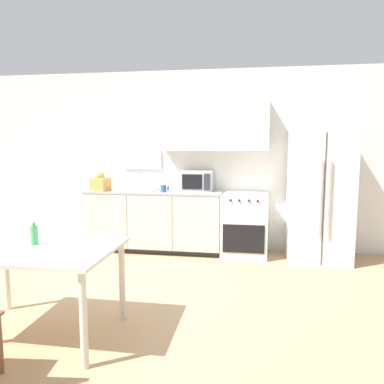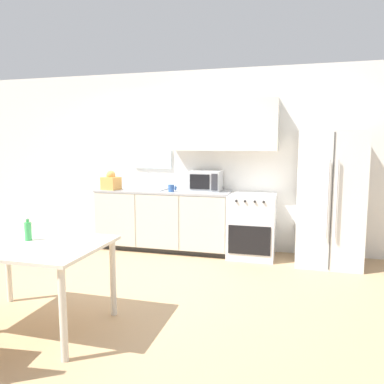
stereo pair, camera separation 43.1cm
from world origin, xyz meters
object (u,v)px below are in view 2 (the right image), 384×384
oven_range (252,226)px  refrigerator (329,198)px  dining_table (29,254)px  coffee_mug (172,188)px  drink_bottle (28,231)px  microwave (206,181)px

oven_range → refrigerator: 1.11m
dining_table → coffee_mug: bearing=79.0°
coffee_mug → oven_range: bearing=6.6°
oven_range → drink_bottle: drink_bottle is taller
oven_range → dining_table: (-1.63, -2.60, 0.22)m
coffee_mug → dining_table: (-0.48, -2.47, -0.30)m
microwave → coffee_mug: microwave is taller
oven_range → coffee_mug: size_ratio=7.40×
microwave → coffee_mug: size_ratio=3.74×
oven_range → microwave: (-0.70, 0.11, 0.61)m
refrigerator → dining_table: refrigerator is taller
microwave → coffee_mug: 0.53m
coffee_mug → drink_bottle: size_ratio=0.57×
refrigerator → microwave: (-1.71, 0.16, 0.17)m
oven_range → dining_table: oven_range is taller
refrigerator → microwave: bearing=174.6°
refrigerator → drink_bottle: bearing=-137.6°
refrigerator → coffee_mug: bearing=-177.7°
microwave → drink_bottle: (-1.00, -2.64, -0.22)m
microwave → dining_table: 2.90m
oven_range → drink_bottle: 3.07m
drink_bottle → oven_range: bearing=56.0°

